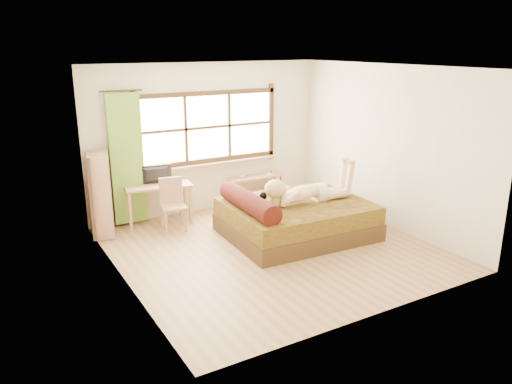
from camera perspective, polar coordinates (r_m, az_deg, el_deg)
floor at (r=7.69m, az=1.85°, el=-6.45°), size 4.50×4.50×0.00m
ceiling at (r=7.08m, az=2.06°, el=14.09°), size 4.50×4.50×0.00m
wall_back at (r=9.21m, az=-5.54°, el=6.16°), size 4.50×0.00×4.50m
wall_front at (r=5.56m, az=14.34°, el=-1.31°), size 4.50×0.00×4.50m
wall_left at (r=6.40m, az=-15.41°, el=0.95°), size 0.00×4.50×4.50m
wall_right at (r=8.65m, az=14.74°, el=5.00°), size 0.00×4.50×4.50m
window at (r=9.15m, az=-5.49°, el=7.11°), size 2.80×0.16×1.46m
curtain at (r=8.62m, az=-14.57°, el=3.61°), size 0.55×0.10×2.20m
bed at (r=8.10m, az=4.34°, el=-2.98°), size 2.31×1.89×0.84m
woman at (r=7.99m, az=5.86°, el=1.14°), size 1.58×0.52×0.67m
kitten at (r=7.71m, az=-0.09°, el=-0.89°), size 0.34×0.15×0.27m
desk at (r=8.71m, az=-11.14°, el=0.27°), size 1.18×0.69×0.70m
monitor at (r=8.69m, az=-11.34°, el=1.93°), size 0.55×0.16×0.32m
chair at (r=8.45m, az=-9.53°, el=-1.01°), size 0.45×0.45×0.87m
pipe_shelf at (r=9.68m, az=-0.00°, el=0.99°), size 1.10×0.30×0.62m
cup at (r=9.48m, az=-1.63°, el=1.84°), size 0.12×0.12×0.09m
book at (r=9.73m, az=0.96°, el=2.01°), size 0.17×0.22×0.02m
bookshelf at (r=8.37m, az=-17.34°, el=-0.29°), size 0.46×0.64×1.34m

